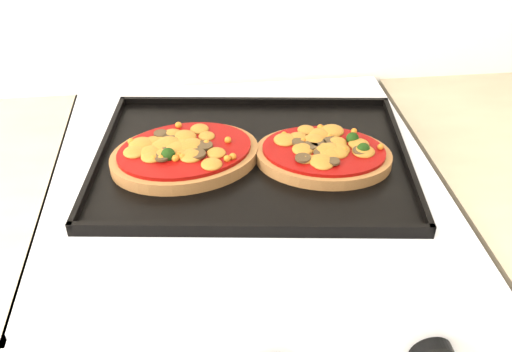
{
  "coord_description": "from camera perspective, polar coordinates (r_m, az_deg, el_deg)",
  "views": [
    {
      "loc": [
        -0.07,
        0.97,
        1.42
      ],
      "look_at": [
        0.01,
        1.66,
        0.92
      ],
      "focal_mm": 40.0,
      "sensor_mm": 36.0,
      "label": 1
    }
  ],
  "objects": [
    {
      "name": "pizza_left",
      "position": [
        0.88,
        -7.11,
        2.29
      ],
      "size": [
        0.26,
        0.21,
        0.03
      ],
      "primitive_type": null,
      "rotation": [
        0.0,
        0.0,
        0.19
      ],
      "color": "#A26437",
      "rests_on": "baking_tray"
    },
    {
      "name": "pizza_right",
      "position": [
        0.88,
        6.76,
        2.26
      ],
      "size": [
        0.24,
        0.2,
        0.03
      ],
      "primitive_type": null,
      "rotation": [
        0.0,
        0.0,
        -0.24
      ],
      "color": "#A26437",
      "rests_on": "baking_tray"
    },
    {
      "name": "baking_tray",
      "position": [
        0.89,
        -0.36,
        1.96
      ],
      "size": [
        0.52,
        0.41,
        0.02
      ],
      "primitive_type": "cube",
      "rotation": [
        0.0,
        0.0,
        -0.12
      ],
      "color": "black",
      "rests_on": "stove"
    },
    {
      "name": "stove",
      "position": [
        1.21,
        -0.95,
        -17.22
      ],
      "size": [
        0.6,
        0.6,
        0.91
      ],
      "primitive_type": "cube",
      "color": "white",
      "rests_on": "floor"
    }
  ]
}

